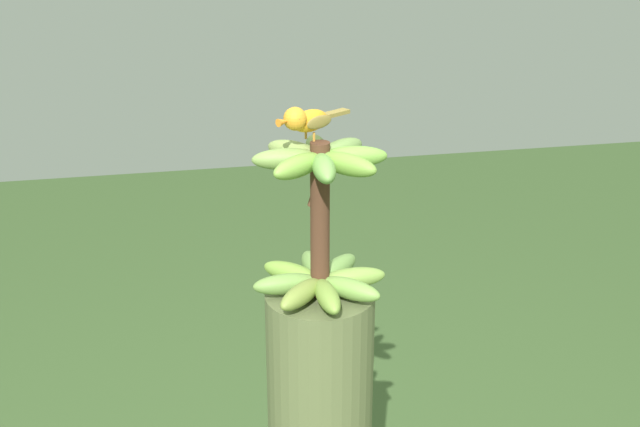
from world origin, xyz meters
name	(u,v)px	position (x,y,z in m)	size (l,w,h in m)	color
banana_bunch	(320,221)	(0.00, 0.00, 1.18)	(0.28, 0.28, 0.33)	#4C2D1E
perched_bird	(306,120)	(-0.03, 0.01, 1.39)	(0.17, 0.12, 0.07)	#C68933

